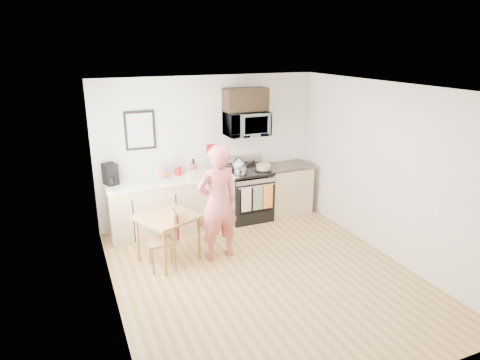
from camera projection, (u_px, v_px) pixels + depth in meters
name	position (u px, v px, depth m)	size (l,w,h in m)	color
floor	(264.00, 275.00, 6.02)	(4.60, 4.60, 0.00)	olive
back_wall	(209.00, 150.00, 7.64)	(4.00, 0.04, 2.60)	silver
front_wall	(387.00, 269.00, 3.60)	(4.00, 0.04, 2.60)	silver
left_wall	(109.00, 210.00, 4.88)	(0.04, 4.60, 2.60)	silver
right_wall	(387.00, 171.00, 6.36)	(0.04, 4.60, 2.60)	silver
ceiling	(268.00, 88.00, 5.22)	(4.00, 4.60, 0.04)	white
window	(103.00, 171.00, 5.52)	(0.06, 1.40, 1.50)	silver
cabinet_left	(172.00, 206.00, 7.34)	(2.10, 0.60, 0.90)	tan
countertop_left	(170.00, 180.00, 7.19)	(2.14, 0.64, 0.04)	beige
cabinet_right	(286.00, 189.00, 8.16)	(0.84, 0.60, 0.90)	tan
countertop_right	(287.00, 166.00, 8.02)	(0.88, 0.64, 0.04)	black
range	(248.00, 196.00, 7.85)	(0.76, 0.70, 1.16)	black
microwave	(246.00, 124.00, 7.54)	(0.76, 0.51, 0.42)	#AFB0B4
upper_cabinet	(245.00, 99.00, 7.45)	(0.76, 0.35, 0.40)	black
wall_art	(140.00, 130.00, 7.03)	(0.50, 0.04, 0.65)	black
wall_trivet	(212.00, 150.00, 7.64)	(0.20, 0.02, 0.20)	red
person	(218.00, 203.00, 6.28)	(0.64, 0.42, 1.76)	#B93C33
dining_table	(167.00, 221.00, 6.24)	(0.89, 0.89, 0.73)	brown
chair	(170.00, 231.00, 6.09)	(0.43, 0.39, 0.87)	brown
knife_block	(194.00, 169.00, 7.39)	(0.09, 0.13, 0.20)	brown
utensil_crock	(178.00, 167.00, 7.37)	(0.11, 0.11, 0.34)	red
fruit_bowl	(166.00, 177.00, 7.19)	(0.20, 0.20, 0.09)	silver
milk_carton	(160.00, 172.00, 7.18)	(0.09, 0.09, 0.24)	tan
coffee_maker	(110.00, 175.00, 6.87)	(0.25, 0.31, 0.34)	black
bread_bag	(197.00, 174.00, 7.23)	(0.33, 0.16, 0.12)	tan
cake	(263.00, 167.00, 7.73)	(0.31, 0.31, 0.10)	black
kettle	(239.00, 164.00, 7.72)	(0.19, 0.19, 0.24)	silver
pot	(240.00, 171.00, 7.47)	(0.22, 0.35, 0.11)	#AFB0B4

